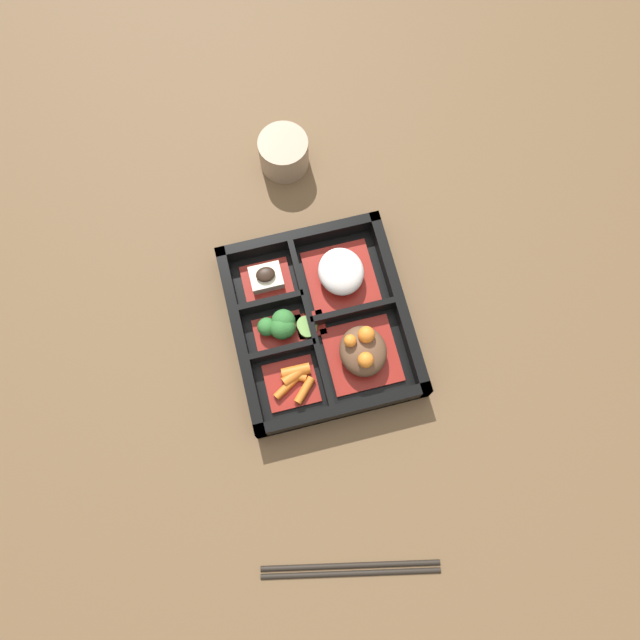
{
  "coord_description": "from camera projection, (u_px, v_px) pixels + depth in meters",
  "views": [
    {
      "loc": [
        0.23,
        -0.06,
        0.82
      ],
      "look_at": [
        0.0,
        0.0,
        0.03
      ],
      "focal_mm": 35.0,
      "sensor_mm": 36.0,
      "label": 1
    }
  ],
  "objects": [
    {
      "name": "chopsticks",
      "position": [
        351.0,
        570.0,
        0.76
      ],
      "size": [
        0.06,
        0.22,
        0.01
      ],
      "color": "black",
      "rests_on": "ground_plane"
    },
    {
      "name": "tea_cup",
      "position": [
        284.0,
        152.0,
        0.9
      ],
      "size": [
        0.07,
        0.07,
        0.05
      ],
      "color": "gray",
      "rests_on": "ground_plane"
    },
    {
      "name": "bento_base",
      "position": [
        320.0,
        324.0,
        0.85
      ],
      "size": [
        0.26,
        0.23,
        0.01
      ],
      "color": "black",
      "rests_on": "ground_plane"
    },
    {
      "name": "bowl_pickles",
      "position": [
        309.0,
        326.0,
        0.84
      ],
      "size": [
        0.04,
        0.04,
        0.01
      ],
      "color": "maroon",
      "rests_on": "bento_base"
    },
    {
      "name": "bowl_carrots",
      "position": [
        294.0,
        381.0,
        0.82
      ],
      "size": [
        0.06,
        0.07,
        0.02
      ],
      "color": "maroon",
      "rests_on": "bento_base"
    },
    {
      "name": "bento_rim",
      "position": [
        317.0,
        322.0,
        0.84
      ],
      "size": [
        0.26,
        0.23,
        0.04
      ],
      "color": "black",
      "rests_on": "ground_plane"
    },
    {
      "name": "bowl_rice",
      "position": [
        341.0,
        273.0,
        0.85
      ],
      "size": [
        0.09,
        0.09,
        0.04
      ],
      "color": "maroon",
      "rests_on": "bento_base"
    },
    {
      "name": "ground_plane",
      "position": [
        320.0,
        325.0,
        0.86
      ],
      "size": [
        3.0,
        3.0,
        0.0
      ],
      "primitive_type": "plane",
      "color": "brown"
    },
    {
      "name": "bowl_stew",
      "position": [
        363.0,
        351.0,
        0.81
      ],
      "size": [
        0.09,
        0.09,
        0.06
      ],
      "color": "maroon",
      "rests_on": "bento_base"
    },
    {
      "name": "bowl_tofu",
      "position": [
        266.0,
        278.0,
        0.85
      ],
      "size": [
        0.06,
        0.07,
        0.03
      ],
      "color": "maroon",
      "rests_on": "bento_base"
    },
    {
      "name": "bowl_greens",
      "position": [
        281.0,
        326.0,
        0.83
      ],
      "size": [
        0.05,
        0.07,
        0.04
      ],
      "color": "maroon",
      "rests_on": "bento_base"
    }
  ]
}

